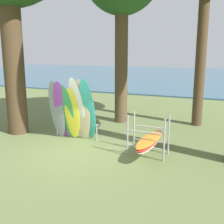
# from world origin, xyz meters

# --- Properties ---
(ground_plane) EXTENTS (80.00, 80.00, 0.00)m
(ground_plane) POSITION_xyz_m (0.00, 0.00, 0.00)
(ground_plane) COLOR olive
(lake_water) EXTENTS (80.00, 36.00, 0.10)m
(lake_water) POSITION_xyz_m (0.00, 29.84, 0.05)
(lake_water) COLOR #38607A
(lake_water) RESTS_ON ground
(leaning_board_pile) EXTENTS (1.71, 1.02, 2.25)m
(leaning_board_pile) POSITION_xyz_m (-0.80, 1.03, 1.05)
(leaning_board_pile) COLOR gray
(leaning_board_pile) RESTS_ON ground
(board_storage_rack) EXTENTS (1.15, 2.12, 1.25)m
(board_storage_rack) POSITION_xyz_m (2.06, 0.69, 0.47)
(board_storage_rack) COLOR #9EA0A5
(board_storage_rack) RESTS_ON ground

